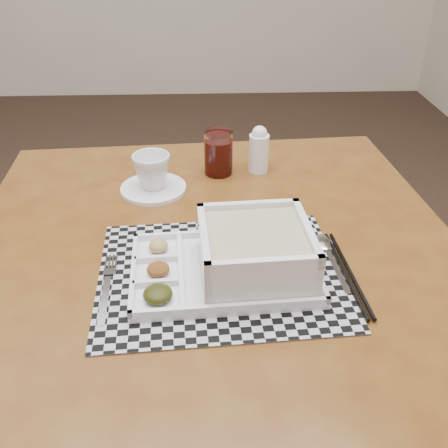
% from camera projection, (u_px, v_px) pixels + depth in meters
% --- Properties ---
extents(floor, '(5.00, 5.00, 0.00)m').
position_uv_depth(floor, '(5.00, 306.00, 1.87)').
color(floor, black).
rests_on(floor, ground).
extents(dining_table, '(1.01, 1.01, 0.71)m').
position_uv_depth(dining_table, '(214.00, 270.00, 1.01)').
color(dining_table, '#54270F').
rests_on(dining_table, ground).
extents(placemat, '(0.45, 0.37, 0.00)m').
position_uv_depth(placemat, '(220.00, 273.00, 0.88)').
color(placemat, '#AAAAB2').
rests_on(placemat, dining_table).
extents(serving_tray, '(0.33, 0.24, 0.10)m').
position_uv_depth(serving_tray, '(246.00, 257.00, 0.85)').
color(serving_tray, white).
rests_on(serving_tray, placemat).
extents(fork, '(0.03, 0.19, 0.00)m').
position_uv_depth(fork, '(108.00, 286.00, 0.85)').
color(fork, silver).
rests_on(fork, placemat).
extents(spoon, '(0.04, 0.18, 0.01)m').
position_uv_depth(spoon, '(326.00, 246.00, 0.94)').
color(spoon, silver).
rests_on(spoon, placemat).
extents(chopsticks, '(0.03, 0.24, 0.01)m').
position_uv_depth(chopsticks, '(348.00, 273.00, 0.87)').
color(chopsticks, black).
rests_on(chopsticks, placemat).
extents(saucer, '(0.15, 0.15, 0.01)m').
position_uv_depth(saucer, '(153.00, 189.00, 1.14)').
color(saucer, white).
rests_on(saucer, dining_table).
extents(cup, '(0.10, 0.10, 0.08)m').
position_uv_depth(cup, '(152.00, 171.00, 1.11)').
color(cup, white).
rests_on(cup, saucer).
extents(juice_glass, '(0.07, 0.07, 0.11)m').
position_uv_depth(juice_glass, '(218.00, 155.00, 1.19)').
color(juice_glass, white).
rests_on(juice_glass, dining_table).
extents(creamer_bottle, '(0.05, 0.05, 0.12)m').
position_uv_depth(creamer_bottle, '(259.00, 150.00, 1.20)').
color(creamer_bottle, white).
rests_on(creamer_bottle, dining_table).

